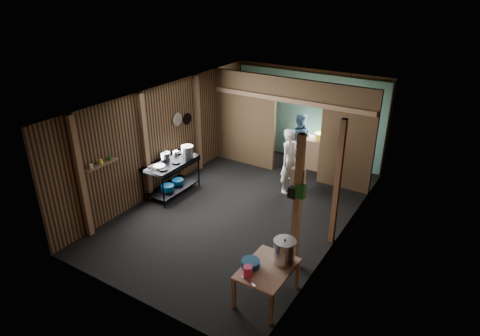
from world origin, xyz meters
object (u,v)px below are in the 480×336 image
Objects in this scene: stove_pot_large at (187,152)px; stock_pot at (284,252)px; pink_bucket at (248,271)px; yellow_tub at (321,136)px; prep_table at (267,283)px; gas_range at (172,177)px; cook at (290,161)px.

stock_pot is at bearing -30.22° from stove_pot_large.
pink_bucket is 0.55× the size of yellow_tub.
stock_pot is 0.70m from pink_bucket.
prep_table is 0.60m from stock_pot.
gas_range is 4.24m from pink_bucket.
cook is (-1.49, 3.33, -0.00)m from stock_pot.
stove_pot_large is 0.95× the size of yellow_tub.
gas_range is 0.90× the size of cook.
prep_table is 0.64× the size of cook.
stove_pot_large is at bearing 149.78° from stock_pot.
pink_bucket is (-0.33, -0.61, -0.11)m from stock_pot.
pink_bucket is (3.54, -2.33, 0.27)m from gas_range.
prep_table is at bearing -34.53° from stove_pot_large.
prep_table is 0.54m from pink_bucket.
cook is at bearing -94.05° from yellow_tub.
gas_range reaches higher than pink_bucket.
stock_pot is 1.38× the size of yellow_tub.
cook reaches higher than stove_pot_large.
stove_pot_large is 0.69× the size of stock_pot.
stock_pot is 5.17m from yellow_tub.
cook reaches higher than yellow_tub.
cook is at bearing 114.07° from stock_pot.
stock_pot is 0.27× the size of cook.
yellow_tub is at bearing 100.51° from pink_bucket.
stove_pot_large is 0.19× the size of cook.
stock_pot is at bearing -23.90° from gas_range.
yellow_tub reaches higher than prep_table.
prep_table is 3.88m from cook.
prep_table is 4.35m from stove_pot_large.
stock_pot is 3.64m from cook.
pink_bucket is at bearing -117.29° from prep_table.
stove_pot_large is 2.51m from cook.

